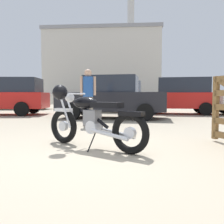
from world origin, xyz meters
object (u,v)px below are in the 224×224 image
Objects in this scene: dark_sedan_left at (179,96)px; silver_sedan_mid at (20,97)px; bystander at (88,91)px; blue_hatchback_right at (120,96)px; vintage_motorcycle at (90,119)px; red_hatchback_near at (112,97)px.

dark_sedan_left is 10.71m from silver_sedan_mid.
blue_hatchback_right reaches higher than bystander.
blue_hatchback_right is at bearing 159.64° from bystander.
dark_sedan_left reaches higher than silver_sedan_mid.
bystander is 6.36m from dark_sedan_left.
vintage_motorcycle is at bearing -3.69° from bystander.
bystander is at bearing 84.75° from red_hatchback_near.
vintage_motorcycle is 0.46× the size of dark_sedan_left.
blue_hatchback_right reaches higher than vintage_motorcycle.
dark_sedan_left reaches higher than vintage_motorcycle.
silver_sedan_mid is at bearing -158.68° from bystander.
silver_sedan_mid is (-6.65, 8.67, -0.18)m from bystander.
red_hatchback_near reaches higher than vintage_motorcycle.
blue_hatchback_right is (0.05, 3.92, 0.08)m from red_hatchback_near.
red_hatchback_near and silver_sedan_mid have the same top height.
vintage_motorcycle is 5.47m from red_hatchback_near.
red_hatchback_near is at bearing 154.35° from bystander.
vintage_motorcycle is 0.43× the size of red_hatchback_near.
red_hatchback_near is 3.92m from blue_hatchback_right.
vintage_motorcycle is at bearing 75.04° from dark_sedan_left.
bystander is at bearing -48.10° from vintage_motorcycle.
bystander is (-0.64, 2.91, 0.53)m from vintage_motorcycle.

